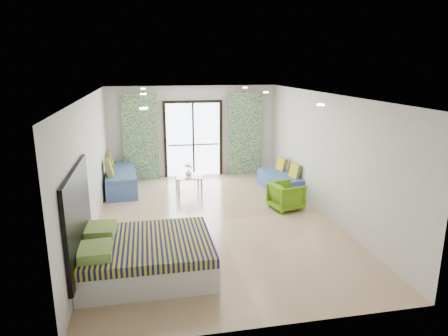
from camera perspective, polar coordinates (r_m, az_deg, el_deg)
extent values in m
cube|color=black|center=(11.88, -4.51, 9.43)|extent=(1.76, 0.08, 0.08)
cube|color=black|center=(11.97, -8.41, 3.84)|extent=(0.08, 0.08, 2.20)
cube|color=black|center=(12.16, -0.46, 4.17)|extent=(0.08, 0.08, 2.20)
cube|color=black|center=(12.04, -4.41, 4.01)|extent=(0.05, 0.06, 2.20)
cube|color=#595451|center=(12.08, -4.40, 3.33)|extent=(1.52, 0.03, 0.04)
cube|color=beige|center=(11.79, -11.85, 4.27)|extent=(1.00, 0.10, 2.50)
cube|color=beige|center=(12.15, 2.96, 4.86)|extent=(1.00, 0.10, 2.50)
cylinder|color=#FFE0B2|center=(6.07, -11.42, 8.35)|extent=(0.12, 0.12, 0.02)
cylinder|color=#FFE0B2|center=(6.68, 13.64, 8.77)|extent=(0.12, 0.12, 0.02)
cylinder|color=#FFE0B2|center=(9.06, -11.45, 10.32)|extent=(0.12, 0.12, 0.02)
cylinder|color=#FFE0B2|center=(9.48, 6.02, 10.70)|extent=(0.12, 0.12, 0.02)
cylinder|color=#FFE0B2|center=(11.06, -11.47, 11.04)|extent=(0.12, 0.12, 0.02)
cylinder|color=#FFE0B2|center=(11.40, 3.02, 11.40)|extent=(0.12, 0.12, 0.02)
cube|color=black|center=(6.51, -20.12, -6.57)|extent=(0.06, 2.10, 1.50)
cube|color=silver|center=(7.68, -18.84, -3.26)|extent=(0.02, 0.10, 0.10)
cube|color=silver|center=(6.76, -10.79, -12.91)|extent=(2.08, 1.66, 0.42)
cube|color=navy|center=(6.63, -10.90, -10.72)|extent=(2.06, 1.70, 0.16)
cube|color=#1B7C7C|center=(6.27, -17.91, -11.25)|extent=(0.50, 0.60, 0.15)
cube|color=#1B7C7C|center=(6.98, -17.21, -8.46)|extent=(0.51, 0.60, 0.15)
cube|color=#3D5D92|center=(11.09, -14.45, -2.00)|extent=(0.90, 2.04, 0.44)
cube|color=#3D5D92|center=(11.02, -14.54, -0.61)|extent=(0.88, 2.00, 0.11)
cube|color=navy|center=(10.51, -16.11, -0.01)|extent=(0.25, 0.51, 0.46)
cube|color=navy|center=(11.41, -16.04, 1.13)|extent=(0.25, 0.51, 0.46)
cube|color=#3D5D92|center=(10.87, 8.01, -2.23)|extent=(0.85, 1.71, 0.36)
cube|color=#3D5D92|center=(10.80, 8.06, -1.08)|extent=(0.83, 1.67, 0.09)
cube|color=navy|center=(10.53, 10.13, -0.40)|extent=(0.23, 0.43, 0.38)
cube|color=navy|center=(11.18, 8.26, 0.56)|extent=(0.23, 0.43, 0.38)
cylinder|color=silver|center=(10.33, -6.47, -2.85)|extent=(0.06, 0.06, 0.44)
cylinder|color=silver|center=(10.40, -3.23, -2.66)|extent=(0.06, 0.06, 0.44)
cylinder|color=silver|center=(10.90, -6.81, -1.94)|extent=(0.06, 0.06, 0.44)
cylinder|color=silver|center=(10.97, -3.73, -1.76)|extent=(0.06, 0.06, 0.44)
cube|color=#8CA59E|center=(10.58, -5.08, -1.15)|extent=(0.69, 0.69, 0.02)
sphere|color=white|center=(10.53, -4.82, 0.13)|extent=(0.08, 0.08, 0.08)
sphere|color=white|center=(10.57, -5.16, 0.30)|extent=(0.08, 0.08, 0.08)
sphere|color=white|center=(10.50, -5.42, 0.33)|extent=(0.08, 0.08, 0.08)
sphere|color=white|center=(10.45, -5.08, 0.39)|extent=(0.08, 0.08, 0.08)
imported|color=white|center=(10.50, -5.10, -0.70)|extent=(0.20, 0.21, 0.18)
imported|color=#5B9613|center=(9.45, 8.87, -3.79)|extent=(0.78, 0.81, 0.69)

